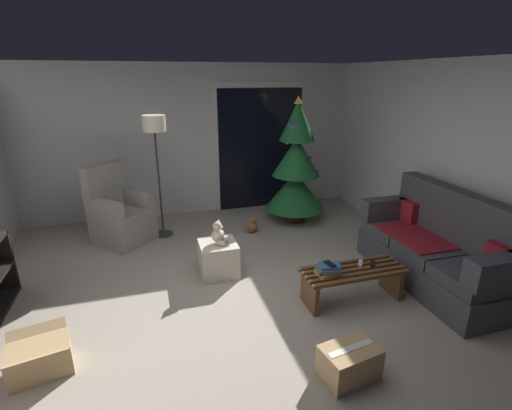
# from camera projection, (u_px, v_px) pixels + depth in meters

# --- Properties ---
(ground_plane) EXTENTS (7.00, 7.00, 0.00)m
(ground_plane) POSITION_uv_depth(u_px,v_px,m) (239.00, 305.00, 3.93)
(ground_plane) COLOR #9E9384
(wall_back) EXTENTS (5.72, 0.12, 2.50)m
(wall_back) POSITION_uv_depth(u_px,v_px,m) (194.00, 141.00, 6.29)
(wall_back) COLOR beige
(wall_back) RESTS_ON ground
(wall_right) EXTENTS (0.12, 6.00, 2.50)m
(wall_right) POSITION_uv_depth(u_px,v_px,m) (477.00, 171.00, 4.29)
(wall_right) COLOR beige
(wall_right) RESTS_ON ground
(patio_door_frame) EXTENTS (1.60, 0.02, 2.20)m
(patio_door_frame) POSITION_uv_depth(u_px,v_px,m) (260.00, 147.00, 6.59)
(patio_door_frame) COLOR silver
(patio_door_frame) RESTS_ON ground
(patio_door_glass) EXTENTS (1.50, 0.02, 2.10)m
(patio_door_glass) POSITION_uv_depth(u_px,v_px,m) (260.00, 150.00, 6.59)
(patio_door_glass) COLOR black
(patio_door_glass) RESTS_ON ground
(couch) EXTENTS (0.80, 1.95, 1.08)m
(couch) POSITION_uv_depth(u_px,v_px,m) (437.00, 250.00, 4.27)
(couch) COLOR #3D3D42
(couch) RESTS_ON ground
(coffee_table) EXTENTS (1.10, 0.40, 0.37)m
(coffee_table) POSITION_uv_depth(u_px,v_px,m) (352.00, 279.00, 3.95)
(coffee_table) COLOR brown
(coffee_table) RESTS_ON ground
(remote_silver) EXTENTS (0.13, 0.15, 0.02)m
(remote_silver) POSITION_uv_depth(u_px,v_px,m) (360.00, 263.00, 4.01)
(remote_silver) COLOR #ADADB2
(remote_silver) RESTS_ON coffee_table
(remote_black) EXTENTS (0.12, 0.16, 0.02)m
(remote_black) POSITION_uv_depth(u_px,v_px,m) (372.00, 263.00, 4.02)
(remote_black) COLOR black
(remote_black) RESTS_ON coffee_table
(book_stack) EXTENTS (0.26, 0.21, 0.12)m
(book_stack) POSITION_uv_depth(u_px,v_px,m) (328.00, 270.00, 3.78)
(book_stack) COLOR #B79333
(book_stack) RESTS_ON coffee_table
(cell_phone) EXTENTS (0.09, 0.15, 0.01)m
(cell_phone) POSITION_uv_depth(u_px,v_px,m) (330.00, 264.00, 3.77)
(cell_phone) COLOR black
(cell_phone) RESTS_ON book_stack
(christmas_tree) EXTENTS (0.96, 0.96, 2.01)m
(christmas_tree) POSITION_uv_depth(u_px,v_px,m) (296.00, 168.00, 5.95)
(christmas_tree) COLOR #4C1E19
(christmas_tree) RESTS_ON ground
(armchair) EXTENTS (0.97, 0.97, 1.13)m
(armchair) POSITION_uv_depth(u_px,v_px,m) (120.00, 215.00, 5.34)
(armchair) COLOR gray
(armchair) RESTS_ON ground
(floor_lamp) EXTENTS (0.32, 0.32, 1.78)m
(floor_lamp) POSITION_uv_depth(u_px,v_px,m) (155.00, 136.00, 5.18)
(floor_lamp) COLOR #2D2D30
(floor_lamp) RESTS_ON ground
(ottoman) EXTENTS (0.44, 0.44, 0.41)m
(ottoman) POSITION_uv_depth(u_px,v_px,m) (218.00, 258.00, 4.50)
(ottoman) COLOR beige
(ottoman) RESTS_ON ground
(teddy_bear_cream) EXTENTS (0.22, 0.21, 0.29)m
(teddy_bear_cream) POSITION_uv_depth(u_px,v_px,m) (218.00, 234.00, 4.39)
(teddy_bear_cream) COLOR beige
(teddy_bear_cream) RESTS_ON ottoman
(teddy_bear_chestnut_by_tree) EXTENTS (0.21, 0.21, 0.29)m
(teddy_bear_chestnut_by_tree) POSITION_uv_depth(u_px,v_px,m) (252.00, 225.00, 5.71)
(teddy_bear_chestnut_by_tree) COLOR brown
(teddy_bear_chestnut_by_tree) RESTS_ON ground
(cardboard_box_open_near_shelf) EXTENTS (0.53, 0.56, 0.32)m
(cardboard_box_open_near_shelf) POSITION_uv_depth(u_px,v_px,m) (40.00, 359.00, 3.00)
(cardboard_box_open_near_shelf) COLOR tan
(cardboard_box_open_near_shelf) RESTS_ON ground
(cardboard_box_taped_mid_floor) EXTENTS (0.49, 0.37, 0.27)m
(cardboard_box_taped_mid_floor) POSITION_uv_depth(u_px,v_px,m) (349.00, 362.00, 2.97)
(cardboard_box_taped_mid_floor) COLOR tan
(cardboard_box_taped_mid_floor) RESTS_ON ground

